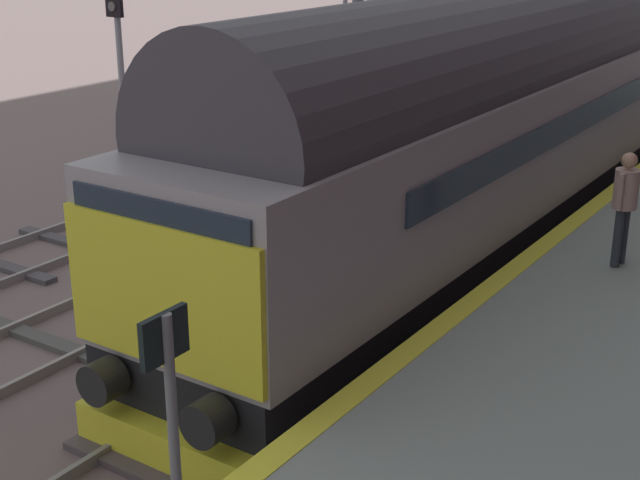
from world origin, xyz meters
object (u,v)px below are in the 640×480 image
signal_post_mid (120,61)px  platform_number_sign (171,411)px  waiting_passenger (625,198)px  diesel_locomotive (506,109)px  signal_post_far (345,21)px

signal_post_mid → platform_number_sign: signal_post_mid is taller
platform_number_sign → waiting_passenger: 8.41m
diesel_locomotive → signal_post_far: (-8.69, 8.31, 0.30)m
signal_post_mid → signal_post_far: size_ratio=0.98×
signal_post_far → platform_number_sign: bearing=-60.7°
signal_post_far → waiting_passenger: 15.97m
signal_post_far → waiting_passenger: size_ratio=2.72×
waiting_passenger → platform_number_sign: bearing=-179.7°
diesel_locomotive → signal_post_far: 12.03m
diesel_locomotive → signal_post_far: size_ratio=4.06×
signal_post_far → platform_number_sign: 22.13m
platform_number_sign → waiting_passenger: size_ratio=1.32×
signal_post_far → waiting_passenger: signal_post_far is taller
diesel_locomotive → signal_post_mid: (-8.69, -0.90, 0.25)m
platform_number_sign → waiting_passenger: bearing=84.7°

